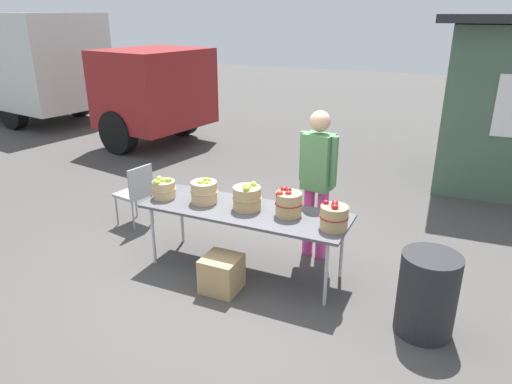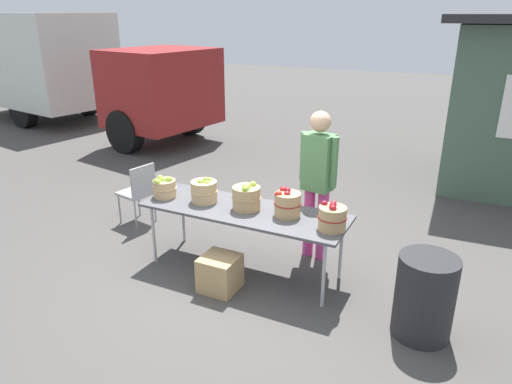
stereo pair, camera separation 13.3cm
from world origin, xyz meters
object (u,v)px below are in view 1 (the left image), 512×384
Objects in this scene: apple_basket_green_0 at (164,188)px; trash_barrel at (427,294)px; vendor_adult at (317,174)px; folding_chair at (136,190)px; apple_basket_red_1 at (334,216)px; market_table at (245,213)px; apple_basket_red_0 at (288,203)px; apple_basket_green_2 at (247,197)px; box_truck at (52,66)px; apple_basket_green_1 at (204,191)px; produce_crate at (222,274)px.

apple_basket_green_0 reaches higher than trash_barrel.
trash_barrel is at bearing 154.73° from vendor_adult.
apple_basket_red_1 is at bearing 90.23° from folding_chair.
apple_basket_red_0 is at bearing 6.47° from market_table.
trash_barrel is (1.97, -0.31, -0.32)m from market_table.
apple_basket_green_2 is (1.02, 0.09, 0.02)m from apple_basket_green_0.
apple_basket_red_1 is at bearing -12.70° from apple_basket_red_0.
box_truck is 7.25m from folding_chair.
apple_basket_green_0 is (-1.00, -0.07, 0.16)m from market_table.
apple_basket_green_1 is at bearing 8.45° from apple_basket_green_0.
apple_basket_red_0 reaches higher than apple_basket_red_1.
apple_basket_green_2 reaches higher than apple_basket_red_0.
market_table is at bearing 176.40° from apple_basket_red_1.
vendor_adult is 2.54m from folding_chair.
apple_basket_red_1 is at bearing -3.60° from market_table.
folding_chair is (-2.88, 0.55, -0.37)m from apple_basket_red_1.
market_table is at bearing -21.73° from box_truck.
vendor_adult is at bearing 30.26° from apple_basket_green_1.
box_truck is at bearing 146.69° from apple_basket_green_1.
trash_barrel is at bearing 89.37° from folding_chair.
market_table is at bearing 86.45° from folding_chair.
apple_basket_green_0 is at bearing -171.55° from apple_basket_green_1.
market_table is at bearing 3.87° from apple_basket_green_0.
vendor_adult reaches higher than apple_basket_red_0.
apple_basket_red_0 reaches higher than folding_chair.
apple_basket_green_2 is 0.85× the size of produce_crate.
vendor_adult is at bearing 119.29° from apple_basket_red_1.
apple_basket_red_0 is at bearing -19.89° from box_truck.
apple_basket_green_0 is 1.24m from produce_crate.
apple_basket_green_1 is 0.18× the size of vendor_adult.
apple_basket_green_2 is at bearing 174.85° from apple_basket_red_1.
vendor_adult is at bearing 78.49° from apple_basket_red_0.
apple_basket_green_0 is at bearing -179.88° from apple_basket_red_1.
apple_basket_red_0 is at bearing 167.30° from apple_basket_red_1.
box_truck reaches higher than trash_barrel.
vendor_adult reaches higher than folding_chair.
apple_basket_green_0 is 1.49m from apple_basket_red_0.
market_table is 0.53m from apple_basket_green_1.
vendor_adult reaches higher than produce_crate.
apple_basket_red_0 reaches higher than apple_basket_green_0.
market_table is at bearing -173.53° from apple_basket_red_0.
produce_crate is at bearing -97.50° from apple_basket_green_2.
folding_chair is 1.10× the size of trash_barrel.
apple_basket_green_0 is 0.90× the size of apple_basket_green_1.
vendor_adult reaches higher than trash_barrel.
box_truck is 9.25× the size of folding_chair.
market_table is 1.02m from apple_basket_green_0.
market_table is 7.80× the size of apple_basket_red_0.
market_table is 2.67× the size of folding_chair.
apple_basket_red_1 is (0.99, -0.09, -0.00)m from apple_basket_green_2.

